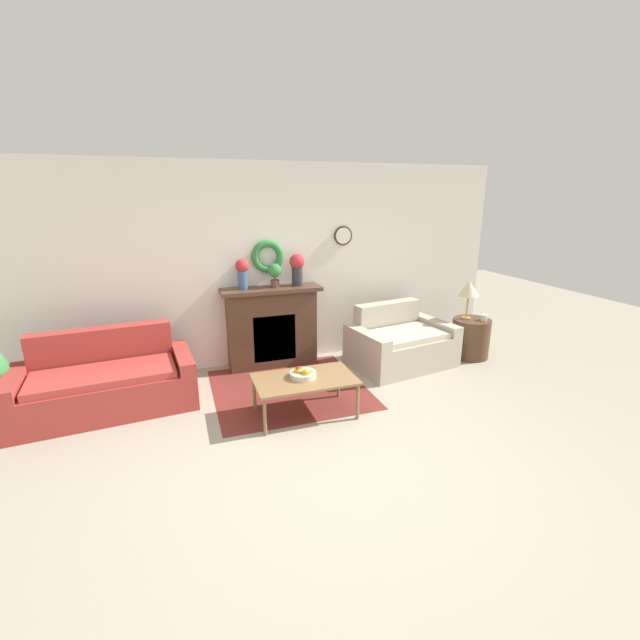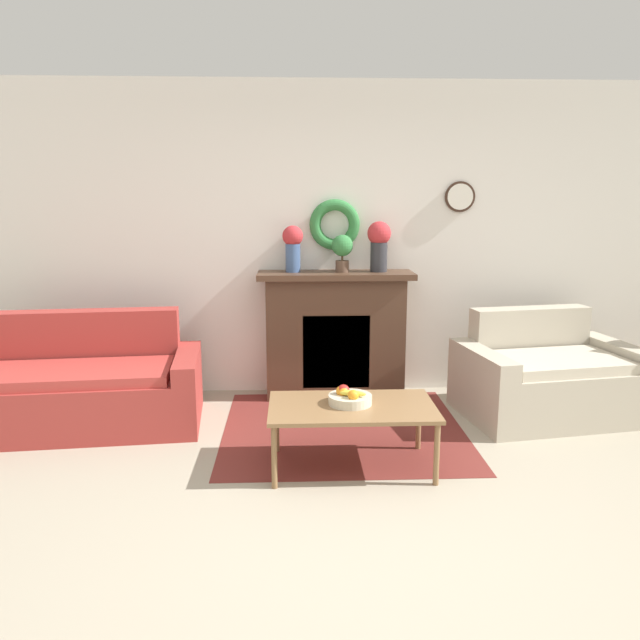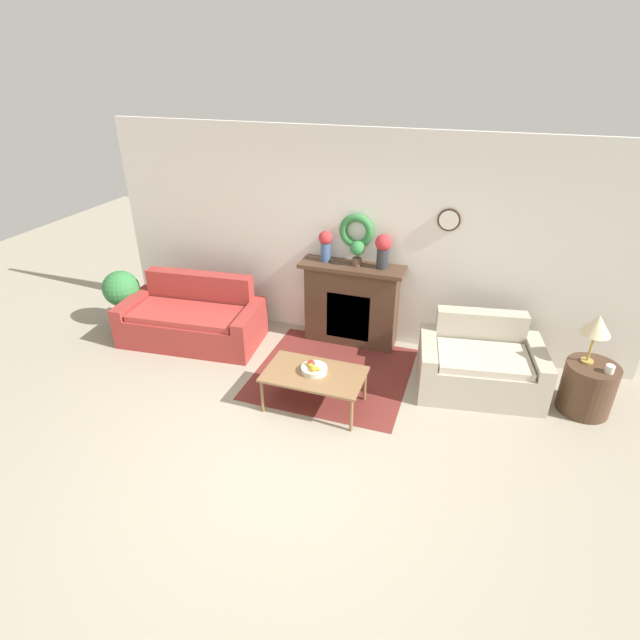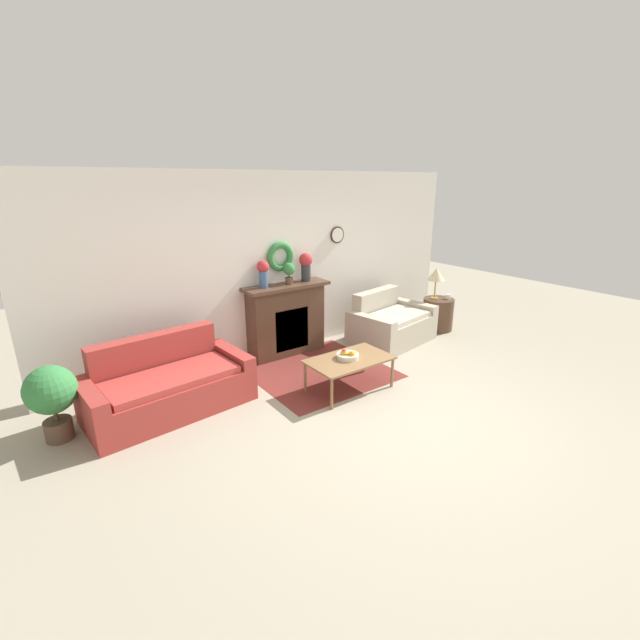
# 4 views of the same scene
# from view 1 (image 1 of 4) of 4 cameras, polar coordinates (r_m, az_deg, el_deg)

# --- Properties ---
(ground_plane) EXTENTS (16.00, 16.00, 0.00)m
(ground_plane) POSITION_cam_1_polar(r_m,az_deg,el_deg) (3.95, 2.76, -18.89)
(ground_plane) COLOR #9E937F
(floor_rug) EXTENTS (1.80, 1.73, 0.01)m
(floor_rug) POSITION_cam_1_polar(r_m,az_deg,el_deg) (5.30, -4.13, -9.10)
(floor_rug) COLOR maroon
(floor_rug) RESTS_ON ground_plane
(wall_back) EXTENTS (6.80, 0.16, 2.70)m
(wall_back) POSITION_cam_1_polar(r_m,az_deg,el_deg) (5.87, -6.80, 7.18)
(wall_back) COLOR white
(wall_back) RESTS_ON ground_plane
(fireplace) EXTENTS (1.32, 0.41, 1.10)m
(fireplace) POSITION_cam_1_polar(r_m,az_deg,el_deg) (5.85, -6.43, -0.87)
(fireplace) COLOR #4C3323
(fireplace) RESTS_ON ground_plane
(couch_left) EXTENTS (1.89, 1.05, 0.84)m
(couch_left) POSITION_cam_1_polar(r_m,az_deg,el_deg) (5.29, -26.63, -7.53)
(couch_left) COLOR #9E332D
(couch_left) RESTS_ON ground_plane
(loveseat_right) EXTENTS (1.48, 1.11, 0.82)m
(loveseat_right) POSITION_cam_1_polar(r_m,az_deg,el_deg) (6.02, 10.63, -3.16)
(loveseat_right) COLOR #B2A893
(loveseat_right) RESTS_ON ground_plane
(coffee_table) EXTENTS (1.06, 0.63, 0.42)m
(coffee_table) POSITION_cam_1_polar(r_m,az_deg,el_deg) (4.56, -2.05, -8.15)
(coffee_table) COLOR olive
(coffee_table) RESTS_ON ground_plane
(fruit_bowl) EXTENTS (0.28, 0.28, 0.12)m
(fruit_bowl) POSITION_cam_1_polar(r_m,az_deg,el_deg) (4.54, -2.37, -7.14)
(fruit_bowl) COLOR beige
(fruit_bowl) RESTS_ON coffee_table
(side_table_by_loveseat) EXTENTS (0.54, 0.54, 0.57)m
(side_table_by_loveseat) POSITION_cam_1_polar(r_m,az_deg,el_deg) (6.57, 19.41, -2.27)
(side_table_by_loveseat) COLOR #4C3323
(side_table_by_loveseat) RESTS_ON ground_plane
(table_lamp) EXTENTS (0.29, 0.29, 0.55)m
(table_lamp) POSITION_cam_1_polar(r_m,az_deg,el_deg) (6.39, 19.24, 3.87)
(table_lamp) COLOR #B28E42
(table_lamp) RESTS_ON side_table_by_loveseat
(mug) EXTENTS (0.09, 0.09, 0.08)m
(mug) POSITION_cam_1_polar(r_m,az_deg,el_deg) (6.49, 21.02, 0.32)
(mug) COLOR silver
(mug) RESTS_ON side_table_by_loveseat
(vase_on_mantel_left) EXTENTS (0.18, 0.18, 0.39)m
(vase_on_mantel_left) POSITION_cam_1_polar(r_m,az_deg,el_deg) (5.61, -10.32, 6.36)
(vase_on_mantel_left) COLOR #3D5684
(vase_on_mantel_left) RESTS_ON fireplace
(vase_on_mantel_right) EXTENTS (0.20, 0.20, 0.43)m
(vase_on_mantel_right) POSITION_cam_1_polar(r_m,az_deg,el_deg) (5.76, -3.08, 7.04)
(vase_on_mantel_right) COLOR #2D2D33
(vase_on_mantel_right) RESTS_ON fireplace
(potted_plant_on_mantel) EXTENTS (0.18, 0.18, 0.32)m
(potted_plant_on_mantel) POSITION_cam_1_polar(r_m,az_deg,el_deg) (5.67, -6.08, 6.28)
(potted_plant_on_mantel) COLOR brown
(potted_plant_on_mantel) RESTS_ON fireplace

